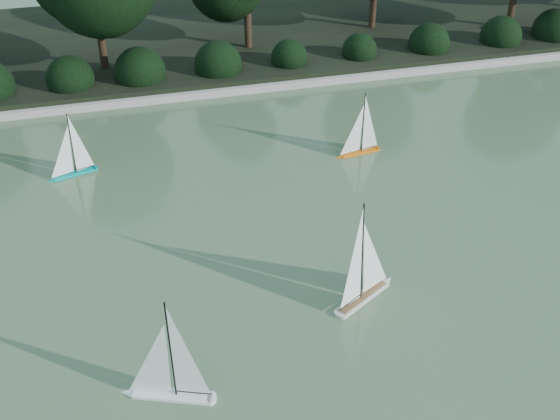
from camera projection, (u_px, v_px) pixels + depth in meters
name	position (u px, v px, depth m)	size (l,w,h in m)	color
ground	(359.00, 326.00, 10.47)	(80.00, 80.00, 0.00)	#374F2F
pond_coping	(232.00, 90.00, 17.71)	(40.00, 0.35, 0.18)	gray
far_bank	(204.00, 37.00, 20.92)	(40.00, 8.00, 0.30)	black
shrub_hedge	(224.00, 64.00, 18.25)	(29.10, 1.10, 1.10)	black
sailboat_white_a	(164.00, 381.00, 9.17)	(1.28, 0.66, 1.79)	white
sailboat_white_b	(368.00, 281.00, 10.90)	(1.27, 0.86, 1.88)	beige
sailboat_orange	(357.00, 144.00, 14.91)	(1.08, 0.32, 1.47)	orange
sailboat_teal	(69.00, 166.00, 14.13)	(1.06, 0.46, 1.46)	#03948A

